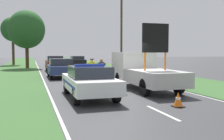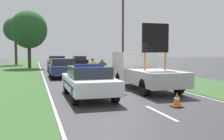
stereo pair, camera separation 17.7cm
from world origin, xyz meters
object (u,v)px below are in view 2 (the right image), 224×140
at_px(queued_car_sedan_black, 79,61).
at_px(roadside_tree_near_right, 15,30).
at_px(work_truck, 142,70).
at_px(traffic_cone_centre_front, 177,100).
at_px(queued_car_hatch_blue, 62,68).
at_px(pedestrian_civilian, 102,69).
at_px(queued_car_wagon_maroon, 57,63).
at_px(police_officer, 93,69).
at_px(road_barrier, 100,69).
at_px(traffic_cone_behind_barrier, 121,89).
at_px(traffic_cone_near_police, 93,82).
at_px(roadside_tree_near_left, 29,30).
at_px(traffic_cone_near_truck, 142,77).
at_px(police_car, 88,81).
at_px(utility_pole, 123,31).

bearing_deg(queued_car_sedan_black, roadside_tree_near_right, -47.47).
bearing_deg(work_truck, queued_car_sedan_black, -90.03).
bearing_deg(traffic_cone_centre_front, roadside_tree_near_right, 102.70).
relative_size(traffic_cone_centre_front, queued_car_hatch_blue, 0.14).
bearing_deg(work_truck, pedestrian_civilian, -62.89).
bearing_deg(queued_car_wagon_maroon, queued_car_hatch_blue, 89.08).
bearing_deg(police_officer, road_barrier, -166.81).
height_order(work_truck, queued_car_wagon_maroon, work_truck).
distance_m(police_officer, roadside_tree_near_right, 28.29).
distance_m(queued_car_hatch_blue, queued_car_sedan_black, 13.86).
xyz_separation_m(road_barrier, traffic_cone_centre_front, (0.87, -8.46, -0.62)).
xyz_separation_m(traffic_cone_centre_front, traffic_cone_behind_barrier, (-1.12, 3.22, 0.00)).
xyz_separation_m(work_truck, police_officer, (-2.23, 2.93, -0.05)).
height_order(traffic_cone_centre_front, queued_car_sedan_black, queued_car_sedan_black).
bearing_deg(traffic_cone_near_police, roadside_tree_near_left, 100.98).
xyz_separation_m(queued_car_wagon_maroon, roadside_tree_near_right, (-5.02, 15.69, 4.67)).
xyz_separation_m(traffic_cone_near_truck, queued_car_sedan_black, (-1.32, 18.14, 0.42)).
height_order(road_barrier, traffic_cone_near_police, road_barrier).
height_order(traffic_cone_near_truck, roadside_tree_near_right, roadside_tree_near_right).
bearing_deg(traffic_cone_near_truck, roadside_tree_near_right, 109.69).
bearing_deg(queued_car_hatch_blue, traffic_cone_behind_barrier, 101.53).
bearing_deg(police_car, queued_car_hatch_blue, 95.63).
relative_size(work_truck, pedestrian_civilian, 3.72).
height_order(queued_car_hatch_blue, queued_car_sedan_black, queued_car_hatch_blue).
height_order(road_barrier, utility_pole, utility_pole).
bearing_deg(queued_car_sedan_black, queued_car_hatch_blue, 75.05).
height_order(roadside_tree_near_left, roadside_tree_near_right, roadside_tree_near_right).
distance_m(police_car, traffic_cone_behind_barrier, 1.76).
bearing_deg(traffic_cone_near_truck, queued_car_sedan_black, 94.16).
bearing_deg(roadside_tree_near_right, utility_pole, -60.79).
relative_size(work_truck, utility_pole, 0.76).
relative_size(pedestrian_civilian, traffic_cone_centre_front, 2.90).
height_order(road_barrier, police_officer, police_officer).
relative_size(traffic_cone_near_police, traffic_cone_centre_front, 1.26).
bearing_deg(traffic_cone_behind_barrier, queued_car_wagon_maroon, 96.27).
bearing_deg(traffic_cone_centre_front, work_truck, 81.86).
relative_size(police_officer, traffic_cone_centre_front, 2.97).
height_order(traffic_cone_centre_front, roadside_tree_near_left, roadside_tree_near_left).
xyz_separation_m(police_car, road_barrier, (1.91, 5.53, 0.15)).
bearing_deg(traffic_cone_centre_front, queued_car_wagon_maroon, 98.48).
relative_size(work_truck, road_barrier, 1.79).
distance_m(police_car, traffic_cone_near_truck, 6.73).
bearing_deg(roadside_tree_near_right, roadside_tree_near_left, -76.88).
bearing_deg(queued_car_wagon_maroon, utility_pole, 146.09).
relative_size(police_officer, traffic_cone_near_truck, 2.29).
bearing_deg(road_barrier, traffic_cone_near_police, -119.19).
bearing_deg(traffic_cone_centre_front, traffic_cone_behind_barrier, 109.13).
relative_size(traffic_cone_behind_barrier, roadside_tree_near_left, 0.08).
height_order(road_barrier, roadside_tree_near_left, roadside_tree_near_left).
xyz_separation_m(police_officer, queued_car_hatch_blue, (-1.51, 4.54, -0.19)).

